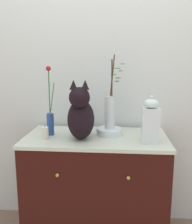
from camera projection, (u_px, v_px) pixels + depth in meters
wall_back at (99, 70)px, 2.12m from camera, size 4.40×0.08×2.60m
sideboard at (96, 189)px, 1.95m from camera, size 1.03×0.56×0.84m
cat_sitting at (81, 115)px, 1.77m from camera, size 0.19×0.47×0.42m
vase_slim_green at (50, 118)px, 1.88m from camera, size 0.07×0.05×0.50m
bowl_porcelain at (109, 131)px, 1.90m from camera, size 0.19×0.19×0.05m
vase_glass_clear at (110, 109)px, 1.87m from camera, size 0.15×0.14×0.54m
jar_lidded_porcelain at (151, 121)px, 1.71m from camera, size 0.11×0.11×0.32m
candle_pillar at (45, 133)px, 1.80m from camera, size 0.05×0.05×0.09m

